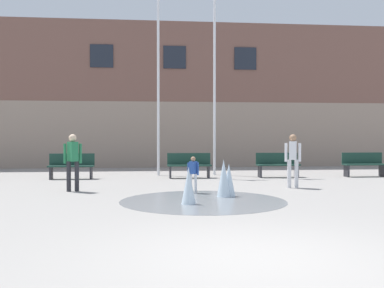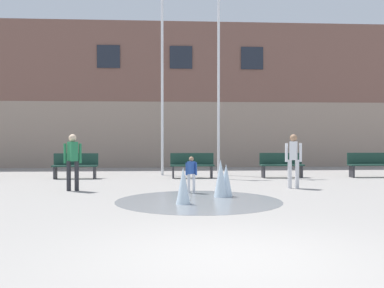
% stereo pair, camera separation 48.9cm
% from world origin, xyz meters
% --- Properties ---
extents(ground_plane, '(100.00, 100.00, 0.00)m').
position_xyz_m(ground_plane, '(0.00, 0.00, 0.00)').
color(ground_plane, gray).
extents(library_building, '(36.00, 6.05, 7.14)m').
position_xyz_m(library_building, '(0.00, 19.36, 3.57)').
color(library_building, gray).
rests_on(library_building, ground).
extents(splash_fountain, '(3.94, 3.94, 0.95)m').
position_xyz_m(splash_fountain, '(0.21, 5.22, 0.31)').
color(splash_fountain, gray).
rests_on(splash_fountain, ground).
extents(park_bench_under_left_flagpole, '(1.60, 0.44, 0.91)m').
position_xyz_m(park_bench_under_left_flagpole, '(-4.04, 10.87, 0.48)').
color(park_bench_under_left_flagpole, '#28282D').
rests_on(park_bench_under_left_flagpole, ground).
extents(park_bench_center, '(1.60, 0.44, 0.91)m').
position_xyz_m(park_bench_center, '(0.19, 10.83, 0.48)').
color(park_bench_center, '#28282D').
rests_on(park_bench_center, ground).
extents(park_bench_near_trashcan, '(1.60, 0.44, 0.91)m').
position_xyz_m(park_bench_near_trashcan, '(3.51, 10.80, 0.48)').
color(park_bench_near_trashcan, '#28282D').
rests_on(park_bench_near_trashcan, ground).
extents(park_bench_far_right, '(1.60, 0.44, 0.91)m').
position_xyz_m(park_bench_far_right, '(6.83, 10.73, 0.48)').
color(park_bench_far_right, '#28282D').
rests_on(park_bench_far_right, ground).
extents(child_running, '(0.31, 0.24, 0.99)m').
position_xyz_m(child_running, '(-0.12, 6.46, 0.58)').
color(child_running, silver).
rests_on(child_running, ground).
extents(adult_near_bench, '(0.50, 0.39, 1.59)m').
position_xyz_m(adult_near_bench, '(2.95, 7.38, 0.93)').
color(adult_near_bench, silver).
rests_on(adult_near_bench, ground).
extents(adult_in_red, '(0.50, 0.39, 1.59)m').
position_xyz_m(adult_in_red, '(-3.40, 7.15, 0.93)').
color(adult_in_red, '#28282D').
rests_on(adult_in_red, ground).
extents(flagpole_left, '(0.80, 0.10, 8.25)m').
position_xyz_m(flagpole_left, '(-0.88, 12.09, 4.37)').
color(flagpole_left, silver).
rests_on(flagpole_left, ground).
extents(flagpole_right, '(0.80, 0.10, 7.84)m').
position_xyz_m(flagpole_right, '(1.35, 12.09, 4.17)').
color(flagpole_right, silver).
rests_on(flagpole_right, ground).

